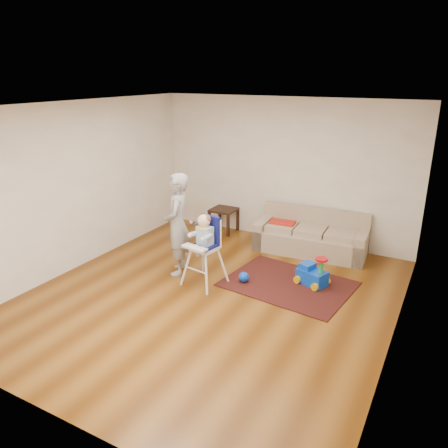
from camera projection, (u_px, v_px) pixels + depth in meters
The scene contains 9 objects.
ground at pixel (211, 296), 6.40m from camera, with size 5.50×5.50×0.00m, color #542C09.
room_envelope at pixel (228, 164), 6.21m from camera, with size 5.04×5.52×2.72m.
sofa at pixel (311, 233), 7.84m from camera, with size 2.01×0.93×0.76m.
side_table at pixel (224, 220), 8.92m from camera, with size 0.49×0.49×0.49m, color black, non-canonical shape.
area_rug at pixel (288, 284), 6.75m from camera, with size 1.85×1.39×0.01m, color black.
ride_on_toy at pixel (313, 270), 6.66m from camera, with size 0.44×0.31×0.48m, color blue, non-canonical shape.
toy_ball at pixel (244, 277), 6.78m from camera, with size 0.16×0.16×0.16m, color blue.
high_chair at pixel (204, 251), 6.60m from camera, with size 0.60×0.60×1.14m.
adult at pixel (177, 225), 6.90m from camera, with size 0.60×0.39×1.65m, color #959698.
Camera 1 is at (2.89, -4.90, 3.11)m, focal length 35.00 mm.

